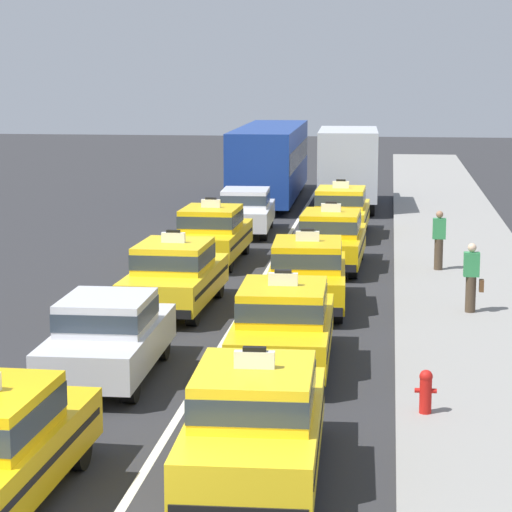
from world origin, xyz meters
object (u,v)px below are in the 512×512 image
object	(u,v)px
taxi_right_third	(307,273)
taxi_right_fourth	(331,238)
taxi_right_fifth	(341,210)
pedestrian_mid_block	(472,278)
bus_left_sixth	(270,159)
fire_hydrant	(426,390)
box_truck_right_sixth	(348,165)
sedan_left_fifth	(246,210)
taxi_left_third	(175,274)
taxi_right_second	(283,324)
taxi_left_fourth	(212,233)
pedestrian_by_storefront	(439,240)
sedan_left_second	(108,335)
taxi_right_nearest	(255,420)

from	to	relation	value
taxi_right_third	taxi_right_fourth	bearing A→B (deg)	87.10
taxi_right_fifth	pedestrian_mid_block	distance (m)	12.64
bus_left_sixth	fire_hydrant	size ratio (longest dim) A/B	15.39
taxi_right_fourth	taxi_right_fifth	size ratio (longest dim) A/B	1.00
taxi_right_third	box_truck_right_sixth	xyz separation A→B (m)	(0.21, 19.01, 0.90)
bus_left_sixth	pedestrian_mid_block	xyz separation A→B (m)	(7.06, -21.58, -0.86)
sedan_left_fifth	bus_left_sixth	bearing A→B (deg)	91.16
taxi_left_third	taxi_right_third	distance (m)	3.18
taxi_right_second	taxi_left_third	bearing A→B (deg)	122.78
sedan_left_fifth	taxi_right_second	bearing A→B (deg)	-80.03
taxi_right_fourth	fire_hydrant	xyz separation A→B (m)	(2.30, -13.60, -0.33)
taxi_right_second	taxi_right_third	xyz separation A→B (m)	(0.05, 5.36, 0.00)
taxi_left_fourth	fire_hydrant	distance (m)	15.32
pedestrian_by_storefront	taxi_left_third	bearing A→B (deg)	-140.36
sedan_left_fifth	taxi_right_third	bearing A→B (deg)	-75.31
sedan_left_second	taxi_right_fourth	xyz separation A→B (m)	(3.49, 11.79, 0.03)
taxi_right_fourth	fire_hydrant	size ratio (longest dim) A/B	6.30
taxi_right_fifth	taxi_left_third	bearing A→B (deg)	-105.58
taxi_left_fourth	pedestrian_mid_block	distance (m)	9.64
taxi_right_third	taxi_right_fifth	distance (m)	11.54
taxi_right_third	taxi_right_second	bearing A→B (deg)	-90.58
sedan_left_second	taxi_right_fifth	size ratio (longest dim) A/B	0.94
taxi_left_fourth	taxi_right_fifth	bearing A→B (deg)	57.72
sedan_left_second	sedan_left_fifth	distance (m)	17.99
taxi_right_second	box_truck_right_sixth	size ratio (longest dim) A/B	0.65
bus_left_sixth	fire_hydrant	xyz separation A→B (m)	(5.79, -29.24, -1.27)
box_truck_right_sixth	sedan_left_fifth	bearing A→B (deg)	-113.43
sedan_left_second	pedestrian_by_storefront	world-z (taller)	pedestrian_by_storefront
taxi_right_fifth	box_truck_right_sixth	distance (m)	7.53
taxi_right_fourth	pedestrian_by_storefront	bearing A→B (deg)	-11.54
taxi_left_fourth	taxi_right_third	size ratio (longest dim) A/B	0.99
taxi_right_nearest	taxi_right_second	world-z (taller)	same
taxi_left_third	taxi_left_fourth	world-z (taller)	same
sedan_left_second	taxi_right_fifth	world-z (taller)	taxi_right_fifth
taxi_left_fourth	taxi_right_second	size ratio (longest dim) A/B	1.00
box_truck_right_sixth	pedestrian_mid_block	distance (m)	19.95
taxi_right_nearest	pedestrian_by_storefront	size ratio (longest dim) A/B	2.78
taxi_right_third	box_truck_right_sixth	distance (m)	19.03
bus_left_sixth	taxi_right_nearest	size ratio (longest dim) A/B	2.44
taxi_right_nearest	pedestrian_mid_block	size ratio (longest dim) A/B	2.86
bus_left_sixth	taxi_right_third	size ratio (longest dim) A/B	2.43
sedan_left_second	taxi_right_nearest	bearing A→B (deg)	-54.48
taxi_right_fourth	pedestrian_by_storefront	world-z (taller)	taxi_right_fourth
box_truck_right_sixth	pedestrian_mid_block	size ratio (longest dim) A/B	4.35
taxi_left_fourth	taxi_right_second	bearing A→B (deg)	-73.92
taxi_left_fourth	bus_left_sixth	size ratio (longest dim) A/B	0.41
sedan_left_second	box_truck_right_sixth	distance (m)	25.70
taxi_left_fourth	bus_left_sixth	world-z (taller)	bus_left_sixth
taxi_left_third	taxi_right_nearest	distance (m)	11.00
taxi_left_third	taxi_right_fourth	world-z (taller)	same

